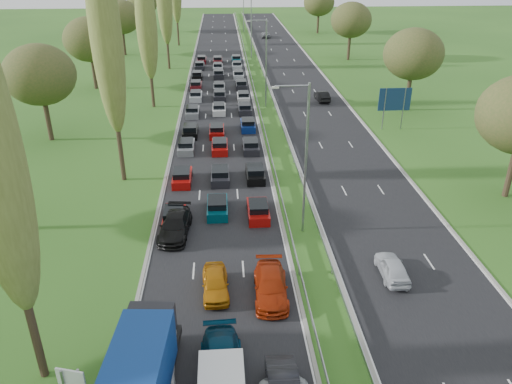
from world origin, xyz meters
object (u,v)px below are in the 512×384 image
object	(u,v)px
near_car_2	(153,362)
blue_lorry	(140,376)
near_car_3	(175,225)
info_sign	(71,381)
direction_sign	(395,101)

from	to	relation	value
near_car_2	blue_lorry	distance (m)	2.51
near_car_2	blue_lorry	bearing A→B (deg)	-98.81
near_car_3	info_sign	world-z (taller)	info_sign
direction_sign	blue_lorry	bearing A→B (deg)	-122.01
near_car_2	near_car_3	distance (m)	14.41
near_car_2	info_sign	xyz separation A→B (m)	(-3.71, -1.62, 0.61)
near_car_2	info_sign	world-z (taller)	info_sign
near_car_3	blue_lorry	size ratio (longest dim) A/B	0.58
near_car_3	blue_lorry	world-z (taller)	blue_lorry
blue_lorry	direction_sign	bearing A→B (deg)	62.50
near_car_3	direction_sign	world-z (taller)	direction_sign
info_sign	direction_sign	xyz separation A→B (m)	(28.80, 40.01, 2.20)
near_car_2	info_sign	size ratio (longest dim) A/B	2.52
near_car_3	blue_lorry	bearing A→B (deg)	-86.07
near_car_3	blue_lorry	xyz separation A→B (m)	(-0.30, -16.56, 1.23)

